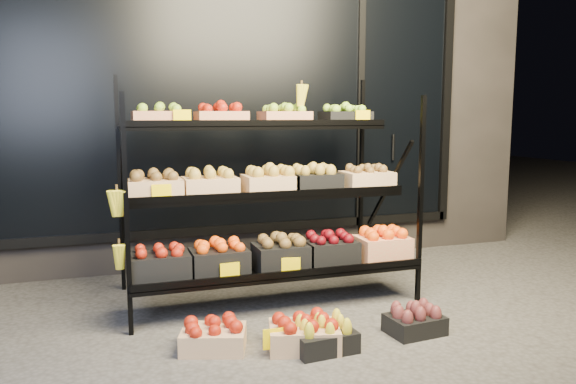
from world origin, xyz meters
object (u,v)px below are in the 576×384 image
object	(u,v)px
floor_crate_left	(213,335)
floor_crate_midleft	(323,336)
display_rack	(267,194)
floor_crate_midright	(304,333)

from	to	relation	value
floor_crate_left	floor_crate_midleft	bearing A→B (deg)	-0.99
display_rack	floor_crate_midleft	xyz separation A→B (m)	(0.04, -1.02, -0.70)
floor_crate_left	floor_crate_midright	distance (m)	0.53
display_rack	floor_crate_midright	bearing A→B (deg)	-93.56
floor_crate_midright	display_rack	bearing A→B (deg)	101.71
display_rack	floor_crate_midright	distance (m)	1.19
floor_crate_left	floor_crate_midright	xyz separation A→B (m)	(0.51, -0.15, 0.01)
floor_crate_midleft	display_rack	bearing A→B (deg)	88.24
floor_crate_left	floor_crate_midleft	xyz separation A→B (m)	(0.60, -0.21, -0.00)
display_rack	floor_crate_midleft	distance (m)	1.24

